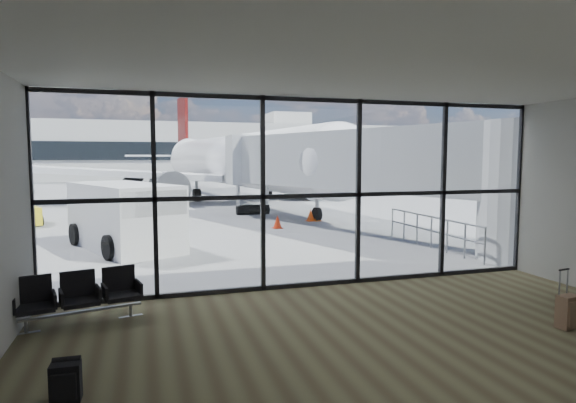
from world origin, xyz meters
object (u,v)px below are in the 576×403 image
seating_row (79,295)px  mobile_stairs (15,213)px  belt_loader (123,198)px  backpack (66,382)px  airliner (229,161)px  service_van (125,215)px  suitcase (568,311)px

seating_row → mobile_stairs: (-4.52, 15.26, 0.03)m
mobile_stairs → belt_loader: bearing=31.7°
backpack → seating_row: bearing=95.5°
airliner → backpack: bearing=-111.7°
backpack → airliner: (7.24, 29.49, 2.59)m
service_van → belt_loader: service_van is taller
backpack → mobile_stairs: 18.98m
suitcase → service_van: bearing=117.0°
belt_loader → backpack: bearing=-71.2°
seating_row → suitcase: 8.99m
suitcase → mobile_stairs: mobile_stairs is taller
suitcase → backpack: bearing=171.6°
mobile_stairs → seating_row: bearing=-97.6°
belt_loader → airliner: bearing=49.4°
service_van → belt_loader: bearing=69.1°
seating_row → backpack: size_ratio=4.02×
seating_row → belt_loader: (-0.06, 21.83, 0.10)m
seating_row → mobile_stairs: mobile_stairs is taller
belt_loader → seating_row: bearing=-71.6°
backpack → suitcase: suitcase is taller
airliner → suitcase: bearing=-95.8°
suitcase → belt_loader: bearing=99.1°
seating_row → airliner: size_ratio=0.06×
service_van → seating_row: bearing=-117.9°
seating_row → backpack: bearing=-100.3°
airliner → belt_loader: 9.03m
backpack → belt_loader: 24.96m
service_van → mobile_stairs: 9.20m
seating_row → service_van: size_ratio=0.39×
backpack → service_van: service_van is taller
backpack → suitcase: bearing=3.5°
suitcase → belt_loader: belt_loader is taller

